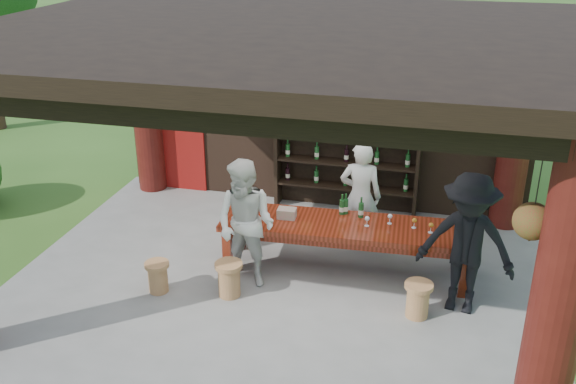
% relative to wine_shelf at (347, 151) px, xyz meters
% --- Properties ---
extents(ground, '(90.00, 90.00, 0.00)m').
position_rel_wine_shelf_xyz_m(ground, '(-0.50, -2.45, -1.08)').
color(ground, '#2D5119').
rests_on(ground, ground).
extents(pavilion, '(7.50, 6.00, 3.60)m').
position_rel_wine_shelf_xyz_m(pavilion, '(-0.51, -2.02, 1.05)').
color(pavilion, slate).
rests_on(pavilion, ground).
extents(wine_shelf, '(2.44, 0.37, 2.14)m').
position_rel_wine_shelf_xyz_m(wine_shelf, '(0.00, 0.00, 0.00)').
color(wine_shelf, black).
rests_on(wine_shelf, ground).
extents(tasting_table, '(3.55, 1.07, 0.75)m').
position_rel_wine_shelf_xyz_m(tasting_table, '(0.34, -2.04, -0.44)').
color(tasting_table, '#541B0C').
rests_on(tasting_table, ground).
extents(stool_near_left, '(0.37, 0.37, 0.49)m').
position_rel_wine_shelf_xyz_m(stool_near_left, '(-1.05, -3.06, -0.82)').
color(stool_near_left, '#9A693D').
rests_on(stool_near_left, ground).
extents(stool_near_right, '(0.36, 0.36, 0.48)m').
position_rel_wine_shelf_xyz_m(stool_near_right, '(1.43, -2.94, -0.82)').
color(stool_near_right, '#9A693D').
rests_on(stool_near_right, ground).
extents(stool_far_left, '(0.34, 0.34, 0.44)m').
position_rel_wine_shelf_xyz_m(stool_far_left, '(-2.02, -3.21, -0.84)').
color(stool_far_left, '#9A693D').
rests_on(stool_far_left, ground).
extents(host, '(0.63, 0.42, 1.71)m').
position_rel_wine_shelf_xyz_m(host, '(0.43, -1.30, -0.22)').
color(host, silver).
rests_on(host, ground).
extents(guest_woman, '(1.01, 0.86, 1.80)m').
position_rel_wine_shelf_xyz_m(guest_woman, '(-0.92, -2.68, -0.18)').
color(guest_woman, silver).
rests_on(guest_woman, ground).
extents(guest_man, '(1.31, 0.88, 1.89)m').
position_rel_wine_shelf_xyz_m(guest_man, '(1.95, -2.62, -0.13)').
color(guest_man, black).
rests_on(guest_man, ground).
extents(table_bottles, '(0.36, 0.15, 0.31)m').
position_rel_wine_shelf_xyz_m(table_bottles, '(0.34, -1.75, -0.17)').
color(table_bottles, '#194C1E').
rests_on(table_bottles, tasting_table).
extents(table_glasses, '(0.93, 0.22, 0.15)m').
position_rel_wine_shelf_xyz_m(table_glasses, '(1.08, -1.97, -0.25)').
color(table_glasses, silver).
rests_on(table_glasses, tasting_table).
extents(napkin_basket, '(0.27, 0.19, 0.14)m').
position_rel_wine_shelf_xyz_m(napkin_basket, '(-0.51, -2.05, -0.26)').
color(napkin_basket, '#BF6672').
rests_on(napkin_basket, tasting_table).
extents(shrubs, '(17.19, 7.37, 1.36)m').
position_rel_wine_shelf_xyz_m(shrubs, '(1.64, -1.46, -0.53)').
color(shrubs, '#194C14').
rests_on(shrubs, ground).
extents(trees, '(20.79, 10.25, 4.80)m').
position_rel_wine_shelf_xyz_m(trees, '(3.13, -0.36, 2.29)').
color(trees, '#3F2819').
rests_on(trees, ground).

